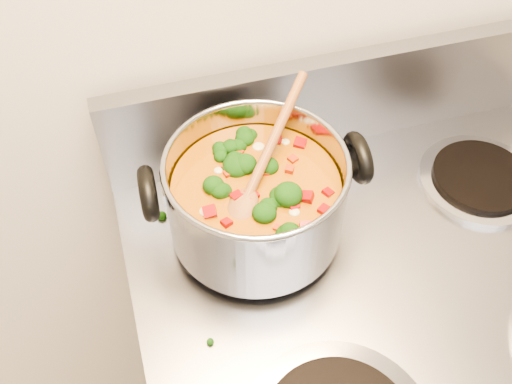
{
  "coord_description": "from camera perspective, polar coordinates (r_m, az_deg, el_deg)",
  "views": [
    {
      "loc": [
        -0.33,
        0.85,
        1.58
      ],
      "look_at": [
        -0.2,
        1.31,
        1.01
      ],
      "focal_mm": 40.0,
      "sensor_mm": 36.0,
      "label": 1
    }
  ],
  "objects": [
    {
      "name": "cooktop_crumbs",
      "position": [
        0.79,
        7.99,
        -7.53
      ],
      "size": [
        0.22,
        0.28,
        0.01
      ],
      "color": "black",
      "rests_on": "electric_range"
    },
    {
      "name": "wooden_spoon",
      "position": [
        0.73,
        0.27,
        2.04
      ],
      "size": [
        0.18,
        0.2,
        0.08
      ],
      "rotation": [
        0.0,
        0.0,
        0.87
      ],
      "color": "brown",
      "rests_on": "stockpot"
    },
    {
      "name": "stockpot",
      "position": [
        0.75,
        0.0,
        -0.57
      ],
      "size": [
        0.3,
        0.24,
        0.15
      ],
      "rotation": [
        0.0,
        0.0,
        -0.07
      ],
      "color": "#9E9FA6",
      "rests_on": "electric_range"
    }
  ]
}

